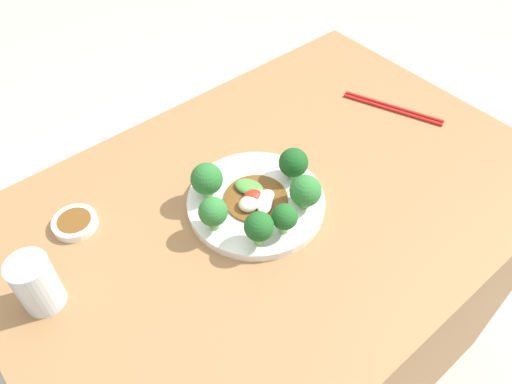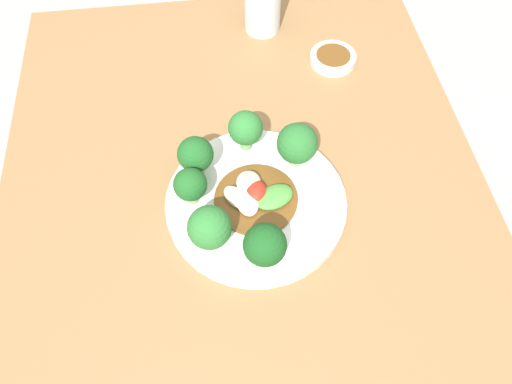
{
  "view_description": "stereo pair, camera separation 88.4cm",
  "coord_description": "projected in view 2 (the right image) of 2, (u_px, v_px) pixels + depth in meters",
  "views": [
    {
      "loc": [
        0.44,
        0.46,
        1.47
      ],
      "look_at": [
        0.04,
        -0.01,
        0.79
      ],
      "focal_mm": 35.0,
      "sensor_mm": 36.0,
      "label": 1
    },
    {
      "loc": [
        -0.33,
        0.04,
        1.37
      ],
      "look_at": [
        0.04,
        -0.01,
        0.79
      ],
      "focal_mm": 35.0,
      "sensor_mm": 36.0,
      "label": 2
    }
  ],
  "objects": [
    {
      "name": "table",
      "position": [
        252.0,
        321.0,
        1.01
      ],
      "size": [
        1.06,
        0.72,
        0.75
      ],
      "color": "olive",
      "rests_on": "ground_plane"
    },
    {
      "name": "broccoli_northeast",
      "position": [
        196.0,
        155.0,
        0.7
      ],
      "size": [
        0.05,
        0.05,
        0.07
      ],
      "color": "#7AAD5B",
      "rests_on": "plate"
    },
    {
      "name": "ground_plane",
      "position": [
        253.0,
        368.0,
        1.33
      ],
      "size": [
        8.0,
        8.0,
        0.0
      ],
      "primitive_type": "plane",
      "color": "#B7B2A8"
    },
    {
      "name": "broccoli_east",
      "position": [
        246.0,
        129.0,
        0.73
      ],
      "size": [
        0.05,
        0.05,
        0.07
      ],
      "color": "#70A356",
      "rests_on": "plate"
    },
    {
      "name": "sauce_dish",
      "position": [
        333.0,
        58.0,
        0.88
      ],
      "size": [
        0.08,
        0.08,
        0.02
      ],
      "color": "white",
      "rests_on": "table"
    },
    {
      "name": "stirfry_center",
      "position": [
        255.0,
        195.0,
        0.7
      ],
      "size": [
        0.12,
        0.12,
        0.02
      ],
      "color": "brown",
      "rests_on": "plate"
    },
    {
      "name": "broccoli_southeast",
      "position": [
        297.0,
        144.0,
        0.71
      ],
      "size": [
        0.06,
        0.06,
        0.07
      ],
      "color": "#89B76B",
      "rests_on": "plate"
    },
    {
      "name": "plate",
      "position": [
        256.0,
        203.0,
        0.71
      ],
      "size": [
        0.26,
        0.26,
        0.02
      ],
      "color": "white",
      "rests_on": "table"
    },
    {
      "name": "drinking_glass",
      "position": [
        262.0,
        4.0,
        0.89
      ],
      "size": [
        0.07,
        0.07,
        0.1
      ],
      "color": "silver",
      "rests_on": "table"
    },
    {
      "name": "broccoli_west",
      "position": [
        265.0,
        245.0,
        0.63
      ],
      "size": [
        0.06,
        0.06,
        0.07
      ],
      "color": "#89B76B",
      "rests_on": "plate"
    },
    {
      "name": "broccoli_north",
      "position": [
        190.0,
        185.0,
        0.67
      ],
      "size": [
        0.05,
        0.05,
        0.06
      ],
      "color": "#89B76B",
      "rests_on": "plate"
    },
    {
      "name": "broccoli_northwest",
      "position": [
        210.0,
        228.0,
        0.64
      ],
      "size": [
        0.06,
        0.06,
        0.07
      ],
      "color": "#70A356",
      "rests_on": "plate"
    }
  ]
}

